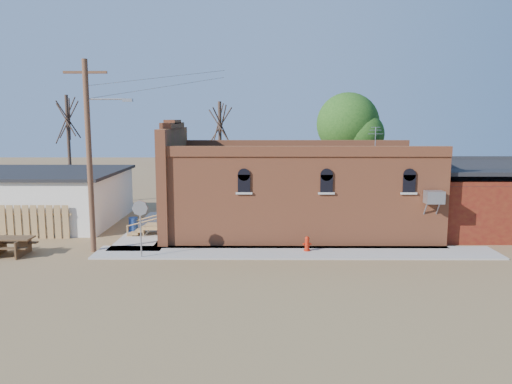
{
  "coord_description": "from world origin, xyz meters",
  "views": [
    {
      "loc": [
        -0.29,
        -21.99,
        6.3
      ],
      "look_at": [
        -0.43,
        4.54,
        2.4
      ],
      "focal_mm": 35.0,
      "sensor_mm": 36.0,
      "label": 1
    }
  ],
  "objects_px": {
    "utility_pole": "(90,152)",
    "stop_sign": "(140,214)",
    "trash_barrel": "(133,224)",
    "picnic_table": "(10,244)",
    "fire_hydrant": "(307,244)",
    "brick_bar": "(293,191)"
  },
  "relations": [
    {
      "from": "utility_pole",
      "to": "stop_sign",
      "type": "bearing_deg",
      "value": -25.42
    },
    {
      "from": "utility_pole",
      "to": "trash_barrel",
      "type": "relative_size",
      "value": 11.75
    },
    {
      "from": "trash_barrel",
      "to": "picnic_table",
      "type": "relative_size",
      "value": 0.37
    },
    {
      "from": "stop_sign",
      "to": "trash_barrel",
      "type": "relative_size",
      "value": 3.4
    },
    {
      "from": "picnic_table",
      "to": "utility_pole",
      "type": "bearing_deg",
      "value": 10.86
    },
    {
      "from": "fire_hydrant",
      "to": "stop_sign",
      "type": "height_order",
      "value": "stop_sign"
    },
    {
      "from": "brick_bar",
      "to": "fire_hydrant",
      "type": "distance_m",
      "value": 4.82
    },
    {
      "from": "utility_pole",
      "to": "picnic_table",
      "type": "xyz_separation_m",
      "value": [
        -3.7,
        -0.7,
        -4.21
      ]
    },
    {
      "from": "stop_sign",
      "to": "picnic_table",
      "type": "xyz_separation_m",
      "value": [
        -6.22,
        0.5,
        -1.53
      ]
    },
    {
      "from": "fire_hydrant",
      "to": "trash_barrel",
      "type": "height_order",
      "value": "trash_barrel"
    },
    {
      "from": "brick_bar",
      "to": "trash_barrel",
      "type": "height_order",
      "value": "brick_bar"
    },
    {
      "from": "utility_pole",
      "to": "trash_barrel",
      "type": "bearing_deg",
      "value": 78.28
    },
    {
      "from": "brick_bar",
      "to": "utility_pole",
      "type": "distance_m",
      "value": 10.96
    },
    {
      "from": "picnic_table",
      "to": "fire_hydrant",
      "type": "bearing_deg",
      "value": 2.56
    },
    {
      "from": "fire_hydrant",
      "to": "trash_barrel",
      "type": "relative_size",
      "value": 0.92
    },
    {
      "from": "fire_hydrant",
      "to": "trash_barrel",
      "type": "distance_m",
      "value": 10.21
    },
    {
      "from": "trash_barrel",
      "to": "picnic_table",
      "type": "bearing_deg",
      "value": -133.57
    },
    {
      "from": "fire_hydrant",
      "to": "picnic_table",
      "type": "distance_m",
      "value": 13.87
    },
    {
      "from": "utility_pole",
      "to": "trash_barrel",
      "type": "distance_m",
      "value": 5.99
    },
    {
      "from": "utility_pole",
      "to": "stop_sign",
      "type": "relative_size",
      "value": 3.45
    },
    {
      "from": "stop_sign",
      "to": "picnic_table",
      "type": "height_order",
      "value": "stop_sign"
    },
    {
      "from": "utility_pole",
      "to": "fire_hydrant",
      "type": "bearing_deg",
      "value": -0.64
    }
  ]
}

